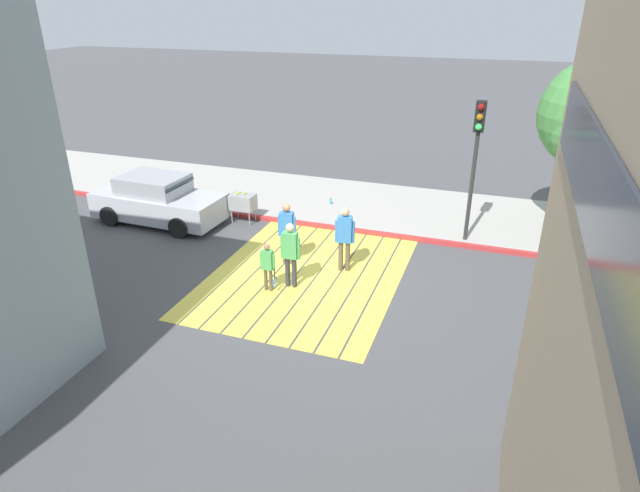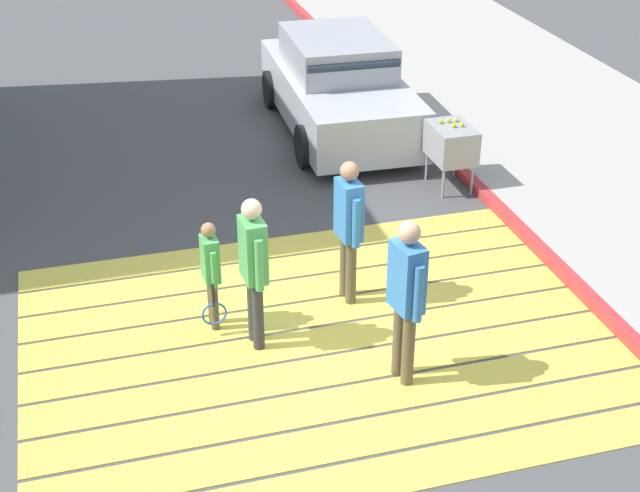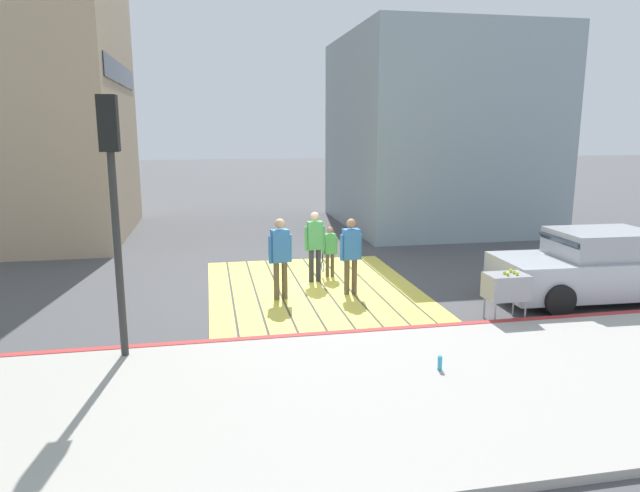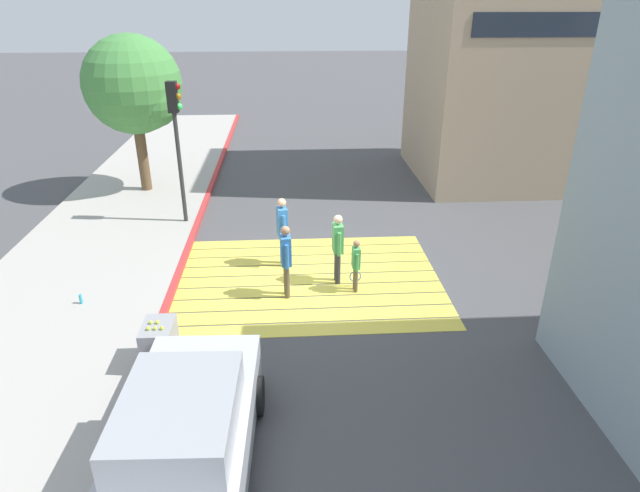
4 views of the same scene
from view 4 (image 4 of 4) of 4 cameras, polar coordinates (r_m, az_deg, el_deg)
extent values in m
plane|color=#4C4C4F|center=(13.43, -1.15, -3.56)|extent=(120.00, 120.00, 0.00)
cube|color=#EAD64C|center=(11.54, -0.67, -8.73)|extent=(6.40, 0.50, 0.01)
cube|color=#EAD64C|center=(12.00, -0.80, -7.28)|extent=(6.40, 0.50, 0.01)
cube|color=#EAD64C|center=(12.47, -0.93, -5.94)|extent=(6.40, 0.50, 0.01)
cube|color=#EAD64C|center=(12.94, -1.04, -4.70)|extent=(6.40, 0.50, 0.01)
cube|color=#EAD64C|center=(13.42, -1.15, -3.54)|extent=(6.40, 0.50, 0.01)
cube|color=#EAD64C|center=(13.91, -1.25, -2.46)|extent=(6.40, 0.50, 0.01)
cube|color=#EAD64C|center=(14.40, -1.34, -1.46)|extent=(6.40, 0.50, 0.01)
cube|color=#EAD64C|center=(14.89, -1.43, -0.52)|extent=(6.40, 0.50, 0.01)
cube|color=#EAD64C|center=(15.39, -1.51, 0.35)|extent=(6.40, 0.50, 0.01)
cube|color=#ADA8A0|center=(14.34, -24.16, -3.70)|extent=(4.80, 40.00, 0.12)
cube|color=#BC3333|center=(13.67, -14.92, -3.60)|extent=(0.16, 40.00, 0.13)
cube|color=tan|center=(21.95, 21.91, 19.79)|extent=(8.00, 6.00, 10.15)
cube|color=#232B38|center=(19.21, 25.96, 20.17)|extent=(6.80, 0.03, 0.70)
cube|color=silver|center=(8.41, -13.89, -19.67)|extent=(1.95, 4.36, 0.80)
cube|color=#A0A2A9|center=(7.85, -14.63, -16.87)|extent=(1.60, 2.12, 0.60)
cube|color=#1E2833|center=(8.57, -13.30, -13.10)|extent=(1.49, 0.38, 0.49)
cylinder|color=black|center=(9.42, -6.66, -15.36)|extent=(0.24, 0.67, 0.66)
cylinder|color=black|center=(9.75, -17.41, -14.96)|extent=(0.24, 0.67, 0.66)
cylinder|color=#2D2D2D|center=(16.59, -14.43, 7.66)|extent=(0.12, 0.12, 3.40)
cube|color=black|center=(16.12, -15.24, 14.86)|extent=(0.28, 0.28, 0.84)
sphere|color=maroon|center=(16.05, -14.78, 15.89)|extent=(0.18, 0.18, 0.18)
sphere|color=#956310|center=(16.09, -14.67, 14.94)|extent=(0.18, 0.18, 0.18)
sphere|color=#35FF59|center=(16.13, -14.57, 14.00)|extent=(0.18, 0.18, 0.18)
cylinder|color=brown|center=(20.02, -18.12, 8.91)|extent=(0.36, 0.36, 2.60)
sphere|color=#478C42|center=(19.54, -19.08, 15.72)|extent=(3.20, 3.20, 3.20)
sphere|color=#478C42|center=(19.17, -17.35, 14.57)|extent=(1.92, 1.92, 1.92)
cube|color=#99999E|center=(10.51, -16.57, -9.11)|extent=(0.56, 0.80, 0.50)
cylinder|color=#99999E|center=(10.98, -14.78, -10.26)|extent=(0.04, 0.04, 0.45)
cylinder|color=#99999E|center=(11.08, -17.08, -10.22)|extent=(0.04, 0.04, 0.45)
cylinder|color=#99999E|center=(10.47, -15.39, -12.26)|extent=(0.04, 0.04, 0.45)
cylinder|color=#99999E|center=(10.57, -17.82, -12.20)|extent=(0.04, 0.04, 0.45)
sphere|color=#CCE033|center=(10.26, -17.59, -8.25)|extent=(0.07, 0.07, 0.07)
sphere|color=#CCE033|center=(10.23, -16.94, -8.25)|extent=(0.07, 0.07, 0.07)
sphere|color=#CCE033|center=(10.20, -16.27, -8.26)|extent=(0.07, 0.07, 0.07)
sphere|color=#CCE033|center=(10.43, -17.35, -7.65)|extent=(0.07, 0.07, 0.07)
sphere|color=#CCE033|center=(10.40, -16.71, -7.66)|extent=(0.07, 0.07, 0.07)
cylinder|color=#33A5BF|center=(13.28, -23.81, -5.11)|extent=(0.07, 0.07, 0.22)
cylinder|color=#333338|center=(13.22, 1.77, -2.02)|extent=(0.12, 0.12, 0.83)
cylinder|color=#333338|center=(13.06, 1.90, -2.37)|extent=(0.12, 0.12, 0.83)
cube|color=#4CA559|center=(12.81, 1.88, 0.84)|extent=(0.25, 0.38, 0.69)
sphere|color=beige|center=(12.63, 1.91, 2.80)|extent=(0.21, 0.21, 0.21)
cylinder|color=#4CA559|center=(13.03, 1.72, 0.94)|extent=(0.09, 0.09, 0.59)
cylinder|color=#4CA559|center=(12.65, 2.03, 0.17)|extent=(0.09, 0.09, 0.59)
cylinder|color=brown|center=(14.08, -3.97, -0.23)|extent=(0.13, 0.13, 0.86)
cylinder|color=brown|center=(13.92, -3.83, -0.55)|extent=(0.13, 0.13, 0.86)
cube|color=#3372BF|center=(13.68, -4.00, 2.62)|extent=(0.30, 0.41, 0.72)
sphere|color=tan|center=(13.50, -4.06, 4.55)|extent=(0.22, 0.22, 0.22)
cylinder|color=#3372BF|center=(13.91, -4.14, 2.67)|extent=(0.09, 0.09, 0.61)
cylinder|color=#3372BF|center=(13.51, -3.83, 1.99)|extent=(0.09, 0.09, 0.61)
cylinder|color=brown|center=(12.64, -3.56, -3.40)|extent=(0.12, 0.12, 0.83)
cylinder|color=brown|center=(12.48, -3.48, -3.79)|extent=(0.12, 0.12, 0.83)
cube|color=#3372BF|center=(12.21, -3.61, -0.44)|extent=(0.26, 0.38, 0.69)
sphere|color=#9E7051|center=(12.02, -3.67, 1.61)|extent=(0.22, 0.22, 0.22)
cylinder|color=#3372BF|center=(12.43, -3.69, -0.32)|extent=(0.09, 0.09, 0.59)
cylinder|color=#3372BF|center=(12.05, -3.51, -1.17)|extent=(0.09, 0.09, 0.59)
cylinder|color=brown|center=(12.88, 3.68, -3.37)|extent=(0.09, 0.09, 0.62)
cylinder|color=brown|center=(12.76, 3.79, -3.65)|extent=(0.09, 0.09, 0.62)
cube|color=#4CA559|center=(12.56, 3.81, -1.24)|extent=(0.18, 0.28, 0.51)
sphere|color=#9E7051|center=(12.41, 3.85, 0.24)|extent=(0.16, 0.16, 0.16)
cylinder|color=#4CA559|center=(12.73, 3.67, -1.12)|extent=(0.07, 0.07, 0.44)
cylinder|color=#4CA559|center=(12.44, 3.93, -1.78)|extent=(0.07, 0.07, 0.44)
cylinder|color=black|center=(12.88, 3.75, -2.25)|extent=(0.03, 0.03, 0.28)
torus|color=blue|center=(13.00, 3.72, -3.21)|extent=(0.28, 0.04, 0.28)
camera|label=1|loc=(20.48, 36.33, 21.55)|focal=30.03mm
camera|label=2|loc=(20.07, 4.74, 23.26)|focal=51.99mm
camera|label=3|loc=(18.98, -44.92, 9.77)|focal=32.05mm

